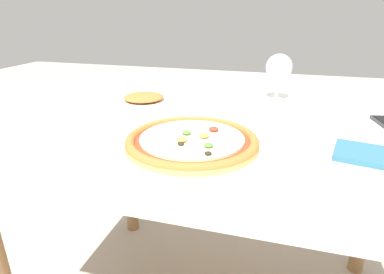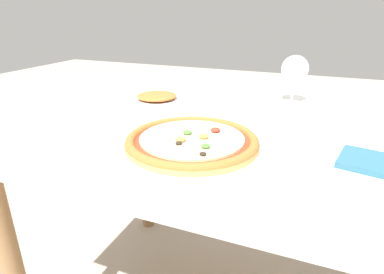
% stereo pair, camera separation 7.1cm
% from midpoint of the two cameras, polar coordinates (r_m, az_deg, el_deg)
% --- Properties ---
extents(dining_table, '(1.27, 0.97, 0.76)m').
position_cam_midpoint_polar(dining_table, '(0.94, 9.45, -2.57)').
color(dining_table, '#997047').
rests_on(dining_table, ground_plane).
extents(pizza_plate, '(0.31, 0.31, 0.04)m').
position_cam_midpoint_polar(pizza_plate, '(0.71, 2.85, -1.01)').
color(pizza_plate, white).
rests_on(pizza_plate, dining_table).
extents(fork, '(0.05, 0.17, 0.00)m').
position_cam_midpoint_polar(fork, '(0.86, -15.04, 1.21)').
color(fork, silver).
rests_on(fork, dining_table).
extents(wine_glass_far_left, '(0.09, 0.09, 0.16)m').
position_cam_midpoint_polar(wine_glass_far_left, '(1.11, 19.60, 11.16)').
color(wine_glass_far_left, silver).
rests_on(wine_glass_far_left, dining_table).
extents(side_plate, '(0.23, 0.23, 0.03)m').
position_cam_midpoint_polar(side_plate, '(1.09, -4.43, 6.79)').
color(side_plate, white).
rests_on(side_plate, dining_table).
extents(napkin_folded, '(0.17, 0.14, 0.01)m').
position_cam_midpoint_polar(napkin_folded, '(0.76, 32.82, -4.14)').
color(napkin_folded, '#2D607A').
rests_on(napkin_folded, dining_table).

